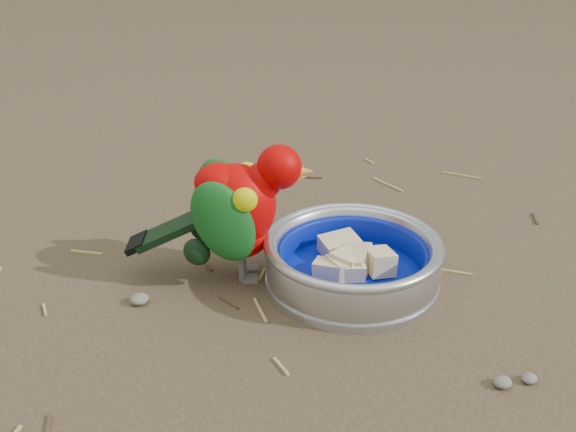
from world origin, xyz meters
name	(u,v)px	position (x,y,z in m)	size (l,w,h in m)	color
ground	(341,330)	(0.00, 0.00, 0.00)	(60.00, 60.00, 0.00)	#4B3B2A
food_bowl	(352,278)	(0.06, 0.08, 0.01)	(0.21, 0.21, 0.02)	#B2B2BA
bowl_wall	(353,257)	(0.06, 0.08, 0.04)	(0.21, 0.21, 0.04)	#B2B2BA
fruit_wedges	(352,262)	(0.06, 0.08, 0.03)	(0.13, 0.13, 0.03)	beige
lory_parrot	(237,217)	(-0.06, 0.15, 0.08)	(0.10, 0.21, 0.17)	#B40000
ground_debris	(317,299)	(0.00, 0.06, 0.00)	(0.90, 0.80, 0.01)	tan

